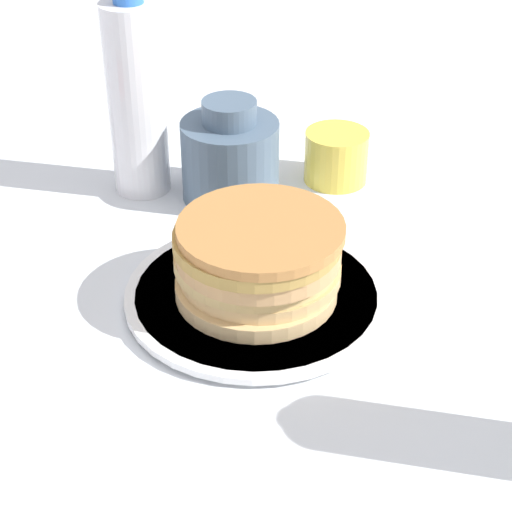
# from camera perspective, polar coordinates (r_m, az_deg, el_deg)

# --- Properties ---
(ground_plane) EXTENTS (4.00, 4.00, 0.00)m
(ground_plane) POSITION_cam_1_polar(r_m,az_deg,el_deg) (0.89, 1.02, -1.56)
(ground_plane) COLOR white
(plate) EXTENTS (0.26, 0.26, 0.01)m
(plate) POSITION_cam_1_polar(r_m,az_deg,el_deg) (0.85, 0.00, -2.63)
(plate) COLOR white
(plate) RESTS_ON ground_plane
(pancake_stack) EXTENTS (0.17, 0.17, 0.08)m
(pancake_stack) POSITION_cam_1_polar(r_m,az_deg,el_deg) (0.82, 0.12, -0.12)
(pancake_stack) COLOR #E1B77A
(pancake_stack) RESTS_ON plate
(juice_glass) EXTENTS (0.08, 0.08, 0.06)m
(juice_glass) POSITION_cam_1_polar(r_m,az_deg,el_deg) (1.06, 5.37, 6.62)
(juice_glass) COLOR yellow
(juice_glass) RESTS_ON ground_plane
(cream_jug) EXTENTS (0.11, 0.11, 0.12)m
(cream_jug) POSITION_cam_1_polar(r_m,az_deg,el_deg) (1.01, -1.74, 6.63)
(cream_jug) COLOR #4C6075
(cream_jug) RESTS_ON ground_plane
(water_bottle_far) EXTENTS (0.07, 0.07, 0.25)m
(water_bottle_far) POSITION_cam_1_polar(r_m,az_deg,el_deg) (1.01, -7.98, 10.32)
(water_bottle_far) COLOR white
(water_bottle_far) RESTS_ON ground_plane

